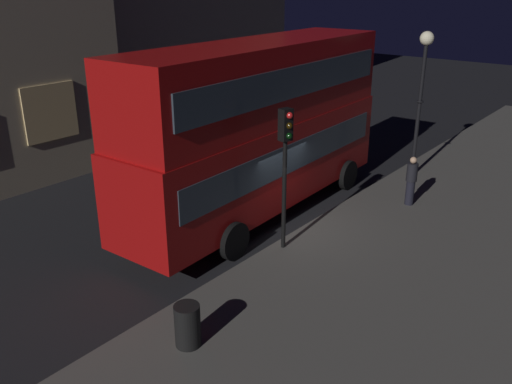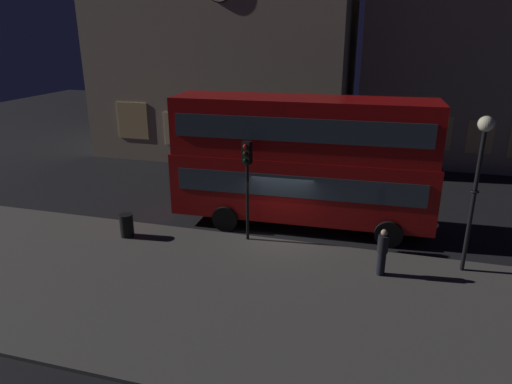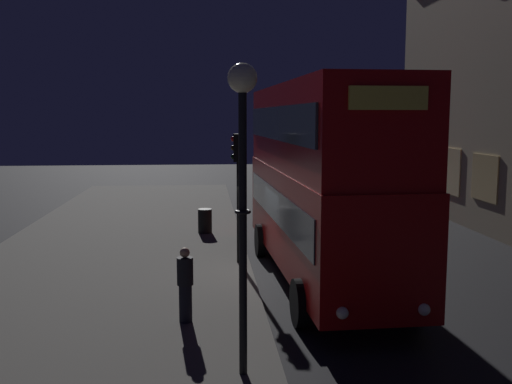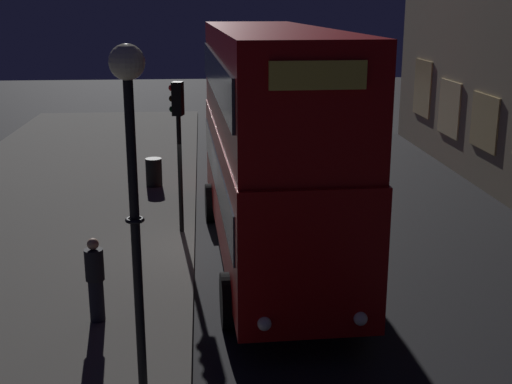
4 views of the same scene
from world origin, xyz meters
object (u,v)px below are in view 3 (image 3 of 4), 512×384
pedestrian (185,284)px  street_lamp (243,151)px  double_decker_bus (320,173)px  traffic_light_near_kerb (238,171)px  litter_bin (205,221)px

pedestrian → street_lamp: bearing=97.3°
double_decker_bus → traffic_light_near_kerb: size_ratio=2.75×
double_decker_bus → pedestrian: size_ratio=6.57×
traffic_light_near_kerb → litter_bin: traffic_light_near_kerb is taller
traffic_light_near_kerb → street_lamp: street_lamp is taller
pedestrian → traffic_light_near_kerb: bearing=-120.2°
traffic_light_near_kerb → litter_bin: bearing=-155.4°
double_decker_bus → litter_bin: (-6.46, -3.22, -2.46)m
double_decker_bus → street_lamp: street_lamp is taller
double_decker_bus → traffic_light_near_kerb: (-1.69, -2.20, -0.07)m
street_lamp → litter_bin: size_ratio=5.75×
traffic_light_near_kerb → pedestrian: 5.73m
street_lamp → litter_bin: (-12.66, -0.65, -3.46)m
pedestrian → litter_bin: bearing=-107.0°
street_lamp → pedestrian: (-2.73, -1.09, -3.07)m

